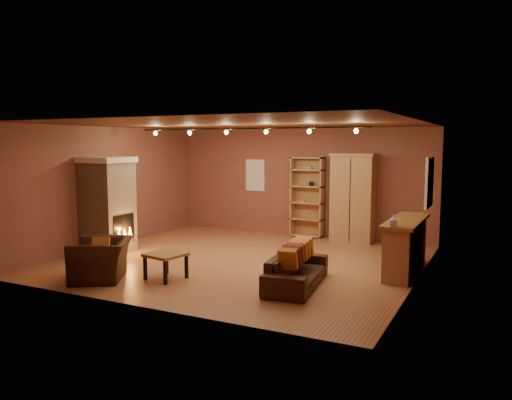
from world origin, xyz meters
The scene contains 16 objects.
floor centered at (0.00, 0.00, 0.00)m, with size 7.00×7.00×0.00m, color brown.
ceiling centered at (0.00, 0.00, 2.80)m, with size 7.00×7.00×0.00m, color #59301C.
back_wall centered at (0.00, 3.25, 1.40)m, with size 7.00×0.02×2.80m, color brown.
left_wall centered at (-3.50, 0.00, 1.40)m, with size 0.02×6.50×2.80m, color brown.
right_wall centered at (3.50, 0.00, 1.40)m, with size 0.02×6.50×2.80m, color brown.
fireplace centered at (-3.04, -0.60, 1.06)m, with size 1.01×0.98×2.12m.
back_window centered at (-1.30, 3.23, 1.55)m, with size 0.56×0.04×0.86m, color white.
bookcase centered at (0.27, 3.14, 1.05)m, with size 0.85×0.33×2.07m.
armoire centered at (1.50, 2.97, 1.09)m, with size 1.07×0.61×2.18m.
bar_counter centered at (3.20, 0.55, 0.52)m, with size 0.58×2.12×1.02m.
tissue_box centered at (3.15, -0.43, 1.11)m, with size 0.13×0.13×0.21m.
right_window centered at (3.47, 1.40, 1.65)m, with size 0.05×0.90×1.00m, color white.
loveseat centered at (1.70, -1.20, 0.38)m, with size 0.78×1.92×0.77m.
armchair centered at (-1.59, -2.35, 0.48)m, with size 1.18×1.31×0.96m.
coffee_table centered at (-0.56, -1.83, 0.40)m, with size 0.72×0.72×0.47m.
track_rail centered at (0.00, 0.20, 2.69)m, with size 5.20×0.09×0.13m.
Camera 1 is at (4.79, -8.93, 2.43)m, focal length 35.00 mm.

